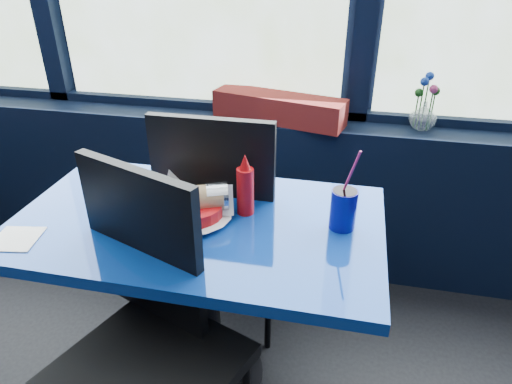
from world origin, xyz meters
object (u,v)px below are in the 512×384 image
(near_table, at_px, (200,264))
(ketchup_bottle, at_px, (245,188))
(chair_near_back, at_px, (225,212))
(food_basket, at_px, (181,206))
(flower_vase, at_px, (424,113))
(soda_cup, at_px, (343,208))
(planter_box, at_px, (279,108))
(chair_near_front, at_px, (147,321))

(near_table, distance_m, ketchup_bottle, 0.32)
(near_table, xyz_separation_m, ketchup_bottle, (0.15, 0.08, 0.28))
(chair_near_back, xyz_separation_m, food_basket, (-0.06, -0.31, 0.20))
(flower_vase, distance_m, food_basket, 1.20)
(near_table, distance_m, flower_vase, 1.21)
(flower_vase, distance_m, soda_cup, 0.88)
(planter_box, xyz_separation_m, soda_cup, (0.34, -0.79, -0.04))
(near_table, bearing_deg, planter_box, 81.65)
(flower_vase, relative_size, soda_cup, 0.92)
(near_table, distance_m, food_basket, 0.23)
(planter_box, height_order, food_basket, planter_box)
(near_table, height_order, ketchup_bottle, ketchup_bottle)
(chair_near_back, bearing_deg, soda_cup, 150.67)
(ketchup_bottle, bearing_deg, planter_box, 91.62)
(food_basket, bearing_deg, flower_vase, 49.61)
(chair_near_back, distance_m, ketchup_bottle, 0.37)
(ketchup_bottle, bearing_deg, food_basket, -159.49)
(chair_near_front, xyz_separation_m, flower_vase, (0.83, 1.18, 0.29))
(chair_near_front, bearing_deg, near_table, 100.07)
(flower_vase, height_order, ketchup_bottle, flower_vase)
(chair_near_front, xyz_separation_m, chair_near_back, (0.06, 0.62, 0.01))
(planter_box, bearing_deg, near_table, -84.74)
(chair_near_back, relative_size, ketchup_bottle, 4.86)
(food_basket, xyz_separation_m, soda_cup, (0.52, 0.05, 0.03))
(food_basket, relative_size, soda_cup, 1.16)
(food_basket, height_order, ketchup_bottle, ketchup_bottle)
(planter_box, xyz_separation_m, flower_vase, (0.65, 0.03, 0.01))
(food_basket, height_order, soda_cup, soda_cup)
(ketchup_bottle, bearing_deg, near_table, -152.49)
(chair_near_front, distance_m, chair_near_back, 0.62)
(near_table, height_order, chair_near_front, chair_near_front)
(planter_box, relative_size, ketchup_bottle, 2.93)
(planter_box, bearing_deg, ketchup_bottle, -74.76)
(food_basket, bearing_deg, chair_near_back, 82.92)
(flower_vase, bearing_deg, planter_box, -177.38)
(planter_box, distance_m, flower_vase, 0.65)
(chair_near_front, relative_size, planter_box, 1.62)
(ketchup_bottle, distance_m, soda_cup, 0.32)
(chair_near_front, relative_size, food_basket, 3.14)
(flower_vase, bearing_deg, chair_near_front, -125.23)
(food_basket, bearing_deg, chair_near_front, -87.61)
(food_basket, bearing_deg, ketchup_bottle, 23.71)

